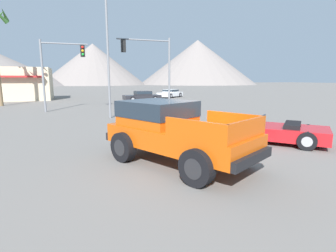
{
  "coord_description": "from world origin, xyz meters",
  "views": [
    {
      "loc": [
        -3.15,
        -7.15,
        2.51
      ],
      "look_at": [
        -0.31,
        0.88,
        0.98
      ],
      "focal_mm": 28.0,
      "sensor_mm": 36.0,
      "label": 1
    }
  ],
  "objects_px": {
    "parked_car_white": "(170,93)",
    "parked_car_dark": "(142,96)",
    "orange_pickup_truck": "(171,128)",
    "traffic_light_crosswalk": "(61,62)",
    "traffic_light_main": "(150,60)",
    "street_lamp_post": "(107,40)",
    "red_convertible_car": "(273,131)"
  },
  "relations": [
    {
      "from": "traffic_light_main",
      "to": "street_lamp_post",
      "type": "bearing_deg",
      "value": 39.3
    },
    {
      "from": "parked_car_white",
      "to": "traffic_light_main",
      "type": "distance_m",
      "value": 16.12
    },
    {
      "from": "red_convertible_car",
      "to": "traffic_light_main",
      "type": "xyz_separation_m",
      "value": [
        -1.89,
        11.75,
        3.57
      ]
    },
    {
      "from": "orange_pickup_truck",
      "to": "street_lamp_post",
      "type": "xyz_separation_m",
      "value": [
        -0.6,
        9.93,
        3.82
      ]
    },
    {
      "from": "orange_pickup_truck",
      "to": "street_lamp_post",
      "type": "relative_size",
      "value": 0.62
    },
    {
      "from": "parked_car_dark",
      "to": "street_lamp_post",
      "type": "relative_size",
      "value": 0.53
    },
    {
      "from": "traffic_light_crosswalk",
      "to": "parked_car_dark",
      "type": "bearing_deg",
      "value": 42.62
    },
    {
      "from": "orange_pickup_truck",
      "to": "traffic_light_crosswalk",
      "type": "xyz_separation_m",
      "value": [
        -3.58,
        14.79,
        2.72
      ]
    },
    {
      "from": "parked_car_white",
      "to": "street_lamp_post",
      "type": "xyz_separation_m",
      "value": [
        -10.37,
        -17.07,
        4.31
      ]
    },
    {
      "from": "orange_pickup_truck",
      "to": "parked_car_dark",
      "type": "distance_m",
      "value": 22.82
    },
    {
      "from": "street_lamp_post",
      "to": "orange_pickup_truck",
      "type": "bearing_deg",
      "value": -86.57
    },
    {
      "from": "orange_pickup_truck",
      "to": "traffic_light_crosswalk",
      "type": "bearing_deg",
      "value": 75.87
    },
    {
      "from": "parked_car_dark",
      "to": "traffic_light_crosswalk",
      "type": "height_order",
      "value": "traffic_light_crosswalk"
    },
    {
      "from": "parked_car_white",
      "to": "parked_car_dark",
      "type": "xyz_separation_m",
      "value": [
        -5.15,
        -4.67,
        0.02
      ]
    },
    {
      "from": "traffic_light_crosswalk",
      "to": "street_lamp_post",
      "type": "height_order",
      "value": "street_lamp_post"
    },
    {
      "from": "parked_car_white",
      "to": "parked_car_dark",
      "type": "bearing_deg",
      "value": 93.64
    },
    {
      "from": "traffic_light_main",
      "to": "traffic_light_crosswalk",
      "type": "xyz_separation_m",
      "value": [
        -6.51,
        1.97,
        -0.22
      ]
    },
    {
      "from": "traffic_light_crosswalk",
      "to": "street_lamp_post",
      "type": "relative_size",
      "value": 0.66
    },
    {
      "from": "traffic_light_main",
      "to": "street_lamp_post",
      "type": "relative_size",
      "value": 0.69
    },
    {
      "from": "traffic_light_crosswalk",
      "to": "red_convertible_car",
      "type": "bearing_deg",
      "value": -58.55
    },
    {
      "from": "parked_car_white",
      "to": "street_lamp_post",
      "type": "height_order",
      "value": "street_lamp_post"
    },
    {
      "from": "orange_pickup_truck",
      "to": "traffic_light_main",
      "type": "height_order",
      "value": "traffic_light_main"
    },
    {
      "from": "traffic_light_main",
      "to": "parked_car_white",
      "type": "bearing_deg",
      "value": -115.76
    },
    {
      "from": "parked_car_white",
      "to": "traffic_light_crosswalk",
      "type": "xyz_separation_m",
      "value": [
        -13.36,
        -12.22,
        3.21
      ]
    },
    {
      "from": "parked_car_dark",
      "to": "traffic_light_crosswalk",
      "type": "xyz_separation_m",
      "value": [
        -8.2,
        -7.55,
        3.2
      ]
    },
    {
      "from": "traffic_light_main",
      "to": "traffic_light_crosswalk",
      "type": "height_order",
      "value": "traffic_light_main"
    },
    {
      "from": "orange_pickup_truck",
      "to": "street_lamp_post",
      "type": "distance_m",
      "value": 10.66
    },
    {
      "from": "red_convertible_car",
      "to": "traffic_light_crosswalk",
      "type": "bearing_deg",
      "value": 79.03
    },
    {
      "from": "orange_pickup_truck",
      "to": "parked_car_white",
      "type": "bearing_deg",
      "value": 42.36
    },
    {
      "from": "red_convertible_car",
      "to": "parked_car_white",
      "type": "bearing_deg",
      "value": 36.75
    },
    {
      "from": "orange_pickup_truck",
      "to": "parked_car_dark",
      "type": "bearing_deg",
      "value": 50.56
    },
    {
      "from": "orange_pickup_truck",
      "to": "street_lamp_post",
      "type": "bearing_deg",
      "value": 65.69
    }
  ]
}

